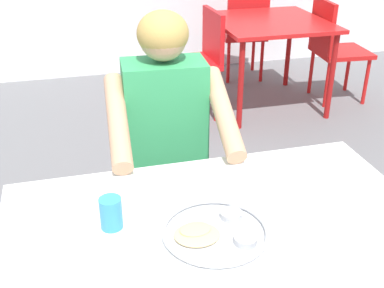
{
  "coord_description": "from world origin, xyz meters",
  "views": [
    {
      "loc": [
        -0.39,
        -1.12,
        1.62
      ],
      "look_at": [
        -0.04,
        0.24,
        0.89
      ],
      "focal_mm": 45.0,
      "sensor_mm": 36.0,
      "label": 1
    }
  ],
  "objects": [
    {
      "name": "chair_red_right",
      "position": [
        1.78,
        2.45,
        0.5
      ],
      "size": [
        0.47,
        0.45,
        0.87
      ],
      "color": "red",
      "rests_on": "ground"
    },
    {
      "name": "chair_red_left",
      "position": [
        0.6,
        2.42,
        0.5
      ],
      "size": [
        0.43,
        0.45,
        0.84
      ],
      "color": "red",
      "rests_on": "ground"
    },
    {
      "name": "table_background_red",
      "position": [
        1.2,
        2.48,
        0.65
      ],
      "size": [
        0.88,
        0.92,
        0.73
      ],
      "color": "red",
      "rests_on": "ground"
    },
    {
      "name": "thali_tray",
      "position": [
        -0.04,
        -0.05,
        0.75
      ],
      "size": [
        0.31,
        0.31,
        0.03
      ],
      "color": "#B7BABF",
      "rests_on": "table_foreground"
    },
    {
      "name": "chair_foreground",
      "position": [
        -0.03,
        0.84,
        0.5
      ],
      "size": [
        0.45,
        0.41,
        0.85
      ],
      "color": "red",
      "rests_on": "ground"
    },
    {
      "name": "diner_foreground",
      "position": [
        -0.04,
        0.62,
        0.73
      ],
      "size": [
        0.51,
        0.57,
        1.23
      ],
      "color": "black",
      "rests_on": "ground"
    },
    {
      "name": "table_foreground",
      "position": [
        -0.02,
        -0.01,
        0.67
      ],
      "size": [
        1.29,
        0.8,
        0.74
      ],
      "color": "white",
      "rests_on": "ground"
    },
    {
      "name": "drinking_cup",
      "position": [
        -0.33,
        0.06,
        0.79
      ],
      "size": [
        0.07,
        0.07,
        0.1
      ],
      "color": "#338CBF",
      "rests_on": "table_foreground"
    },
    {
      "name": "chair_red_far",
      "position": [
        1.23,
        3.13,
        0.5
      ],
      "size": [
        0.46,
        0.47,
        0.87
      ],
      "color": "red",
      "rests_on": "ground"
    }
  ]
}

